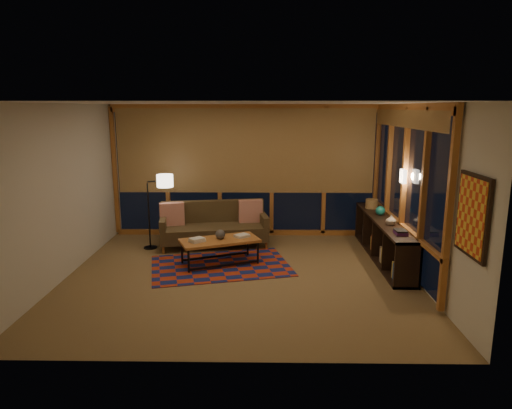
{
  "coord_description": "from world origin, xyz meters",
  "views": [
    {
      "loc": [
        0.37,
        -6.86,
        2.64
      ],
      "look_at": [
        0.25,
        0.46,
        1.08
      ],
      "focal_mm": 32.0,
      "sensor_mm": 36.0,
      "label": 1
    }
  ],
  "objects_px": {
    "coffee_table": "(220,252)",
    "floor_lamp": "(149,212)",
    "bookshelf": "(383,239)",
    "sofa": "(214,225)"
  },
  "relations": [
    {
      "from": "coffee_table",
      "to": "bookshelf",
      "type": "bearing_deg",
      "value": -15.52
    },
    {
      "from": "sofa",
      "to": "coffee_table",
      "type": "height_order",
      "value": "sofa"
    },
    {
      "from": "floor_lamp",
      "to": "bookshelf",
      "type": "xyz_separation_m",
      "value": [
        4.28,
        -0.54,
        -0.35
      ]
    },
    {
      "from": "coffee_table",
      "to": "bookshelf",
      "type": "distance_m",
      "value": 2.89
    },
    {
      "from": "bookshelf",
      "to": "floor_lamp",
      "type": "bearing_deg",
      "value": 172.86
    },
    {
      "from": "floor_lamp",
      "to": "bookshelf",
      "type": "relative_size",
      "value": 0.49
    },
    {
      "from": "sofa",
      "to": "bookshelf",
      "type": "distance_m",
      "value": 3.15
    },
    {
      "from": "coffee_table",
      "to": "floor_lamp",
      "type": "relative_size",
      "value": 0.93
    },
    {
      "from": "coffee_table",
      "to": "bookshelf",
      "type": "xyz_separation_m",
      "value": [
        2.86,
        0.33,
        0.14
      ]
    },
    {
      "from": "sofa",
      "to": "floor_lamp",
      "type": "xyz_separation_m",
      "value": [
        -1.21,
        -0.16,
        0.29
      ]
    }
  ]
}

